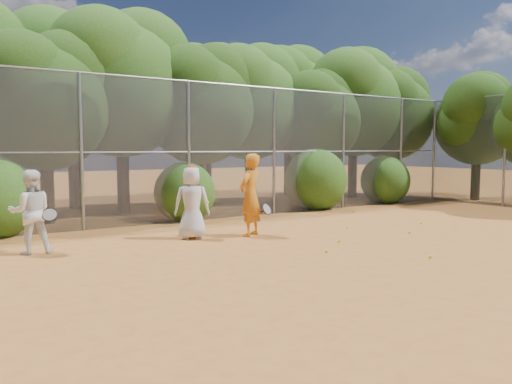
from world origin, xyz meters
TOP-DOWN VIEW (x-y plane):
  - ground at (0.00, 0.00)m, footprint 80.00×80.00m
  - fence_back at (-0.12, 6.00)m, footprint 20.05×0.09m
  - fence_side at (10.00, 3.00)m, footprint 0.09×6.09m
  - tree_2 at (-4.45, 7.83)m, footprint 3.99×3.47m
  - tree_3 at (-1.94, 8.84)m, footprint 4.89×4.26m
  - tree_4 at (0.55, 8.24)m, footprint 4.19×3.64m
  - tree_5 at (3.06, 9.04)m, footprint 4.51×3.92m
  - tree_6 at (5.55, 8.03)m, footprint 3.86×3.36m
  - tree_7 at (8.06, 8.64)m, footprint 4.77×4.14m
  - tree_8 at (10.05, 8.34)m, footprint 4.25×3.70m
  - tree_10 at (-2.93, 11.05)m, footprint 5.15×4.48m
  - tree_11 at (2.06, 10.64)m, footprint 4.64×4.03m
  - tree_12 at (6.56, 11.24)m, footprint 5.02×4.37m
  - tree_13 at (11.45, 5.03)m, footprint 3.86×3.36m
  - bush_1 at (-1.00, 6.30)m, footprint 1.80×1.80m
  - bush_2 at (4.00, 6.30)m, footprint 2.20×2.20m
  - bush_3 at (7.50, 6.30)m, footprint 1.90×1.90m
  - player_yellow at (-0.87, 2.95)m, footprint 0.95×0.76m
  - player_teen at (-2.19, 3.39)m, footprint 0.98×0.86m
  - player_white at (-5.61, 3.66)m, footprint 0.91×0.79m
  - ball_0 at (2.60, 1.06)m, footprint 0.07×0.07m
  - ball_1 at (1.84, 2.47)m, footprint 0.07×0.07m
  - ball_2 at (0.68, -1.01)m, footprint 0.07×0.07m
  - ball_3 at (4.12, 1.93)m, footprint 0.07×0.07m
  - ball_4 at (-0.64, 0.46)m, footprint 0.07×0.07m
  - ball_5 at (4.34, 4.79)m, footprint 0.07×0.07m
  - ball_6 at (0.34, 1.15)m, footprint 0.07×0.07m

SIDE VIEW (x-z plane):
  - ground at x=0.00m, z-range 0.00..0.00m
  - ball_0 at x=2.60m, z-range 0.00..0.07m
  - ball_1 at x=1.84m, z-range 0.00..0.07m
  - ball_2 at x=0.68m, z-range 0.00..0.07m
  - ball_3 at x=4.12m, z-range 0.00..0.07m
  - ball_4 at x=-0.64m, z-range 0.00..0.07m
  - ball_5 at x=4.34m, z-range 0.00..0.07m
  - ball_6 at x=0.34m, z-range 0.00..0.07m
  - player_white at x=-5.61m, z-range 0.00..1.68m
  - player_teen at x=-2.19m, z-range -0.01..1.71m
  - bush_1 at x=-1.00m, z-range 0.00..1.80m
  - bush_3 at x=7.50m, z-range 0.00..1.90m
  - player_yellow at x=-0.87m, z-range 0.00..1.98m
  - bush_2 at x=4.00m, z-range 0.00..2.20m
  - fence_side at x=10.00m, z-range 0.04..4.06m
  - fence_back at x=-0.12m, z-range 0.04..4.06m
  - tree_6 at x=5.55m, z-range 0.82..6.11m
  - tree_13 at x=11.45m, z-range 0.82..6.11m
  - tree_2 at x=-4.45m, z-range 0.85..6.32m
  - tree_4 at x=0.55m, z-range 0.89..6.62m
  - tree_8 at x=10.05m, z-range 0.91..6.73m
  - tree_5 at x=3.06m, z-range 0.96..7.13m
  - tree_11 at x=2.06m, z-range 0.99..7.34m
  - tree_7 at x=8.06m, z-range 1.02..7.54m
  - tree_3 at x=-1.94m, z-range 1.04..7.75m
  - tree_12 at x=6.56m, z-range 1.07..7.95m
  - tree_10 at x=-2.93m, z-range 1.10..8.16m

